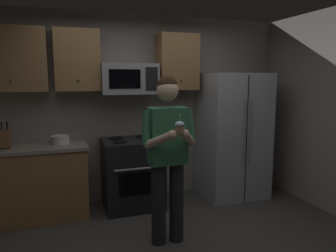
{
  "coord_description": "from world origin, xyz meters",
  "views": [
    {
      "loc": [
        -1.04,
        -2.76,
        1.73
      ],
      "look_at": [
        -0.0,
        0.29,
        1.25
      ],
      "focal_mm": 34.42,
      "sensor_mm": 36.0,
      "label": 1
    }
  ],
  "objects_px": {
    "knife_block": "(3,139)",
    "person": "(168,151)",
    "oven_range": "(132,173)",
    "bowl_large_white": "(60,139)",
    "cupcake": "(180,127)",
    "refrigerator": "(233,135)",
    "microwave": "(129,79)"
  },
  "relations": [
    {
      "from": "cupcake",
      "to": "refrigerator",
      "type": "bearing_deg",
      "value": 45.19
    },
    {
      "from": "bowl_large_white",
      "to": "cupcake",
      "type": "distance_m",
      "value": 1.8
    },
    {
      "from": "person",
      "to": "refrigerator",
      "type": "bearing_deg",
      "value": 37.41
    },
    {
      "from": "microwave",
      "to": "bowl_large_white",
      "type": "height_order",
      "value": "microwave"
    },
    {
      "from": "refrigerator",
      "to": "bowl_large_white",
      "type": "xyz_separation_m",
      "value": [
        -2.39,
        0.08,
        0.07
      ]
    },
    {
      "from": "microwave",
      "to": "cupcake",
      "type": "xyz_separation_m",
      "value": [
        0.14,
        -1.53,
        -0.43
      ]
    },
    {
      "from": "cupcake",
      "to": "knife_block",
      "type": "bearing_deg",
      "value": 140.45
    },
    {
      "from": "refrigerator",
      "to": "cupcake",
      "type": "xyz_separation_m",
      "value": [
        -1.36,
        -1.37,
        0.39
      ]
    },
    {
      "from": "microwave",
      "to": "person",
      "type": "height_order",
      "value": "microwave"
    },
    {
      "from": "oven_range",
      "to": "bowl_large_white",
      "type": "distance_m",
      "value": 1.03
    },
    {
      "from": "oven_range",
      "to": "microwave",
      "type": "xyz_separation_m",
      "value": [
        0.0,
        0.12,
        1.26
      ]
    },
    {
      "from": "oven_range",
      "to": "person",
      "type": "xyz_separation_m",
      "value": [
        0.14,
        -1.08,
        0.53
      ]
    },
    {
      "from": "oven_range",
      "to": "refrigerator",
      "type": "distance_m",
      "value": 1.56
    },
    {
      "from": "person",
      "to": "knife_block",
      "type": "bearing_deg",
      "value": 147.84
    },
    {
      "from": "cupcake",
      "to": "oven_range",
      "type": "bearing_deg",
      "value": 95.72
    },
    {
      "from": "bowl_large_white",
      "to": "cupcake",
      "type": "height_order",
      "value": "cupcake"
    },
    {
      "from": "oven_range",
      "to": "person",
      "type": "distance_m",
      "value": 1.21
    },
    {
      "from": "person",
      "to": "cupcake",
      "type": "xyz_separation_m",
      "value": [
        0.0,
        -0.33,
        0.3
      ]
    },
    {
      "from": "bowl_large_white",
      "to": "person",
      "type": "relative_size",
      "value": 0.13
    },
    {
      "from": "refrigerator",
      "to": "cupcake",
      "type": "bearing_deg",
      "value": -134.81
    },
    {
      "from": "microwave",
      "to": "bowl_large_white",
      "type": "distance_m",
      "value": 1.17
    },
    {
      "from": "oven_range",
      "to": "knife_block",
      "type": "relative_size",
      "value": 2.91
    },
    {
      "from": "knife_block",
      "to": "person",
      "type": "relative_size",
      "value": 0.18
    },
    {
      "from": "microwave",
      "to": "knife_block",
      "type": "bearing_deg",
      "value": -174.44
    },
    {
      "from": "microwave",
      "to": "refrigerator",
      "type": "xyz_separation_m",
      "value": [
        1.5,
        -0.16,
        -0.82
      ]
    },
    {
      "from": "knife_block",
      "to": "person",
      "type": "height_order",
      "value": "person"
    },
    {
      "from": "microwave",
      "to": "knife_block",
      "type": "height_order",
      "value": "microwave"
    },
    {
      "from": "microwave",
      "to": "cupcake",
      "type": "height_order",
      "value": "microwave"
    },
    {
      "from": "oven_range",
      "to": "bowl_large_white",
      "type": "relative_size",
      "value": 4.18
    },
    {
      "from": "bowl_large_white",
      "to": "cupcake",
      "type": "bearing_deg",
      "value": -54.36
    },
    {
      "from": "bowl_large_white",
      "to": "person",
      "type": "bearing_deg",
      "value": -47.13
    },
    {
      "from": "knife_block",
      "to": "cupcake",
      "type": "relative_size",
      "value": 1.84
    }
  ]
}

